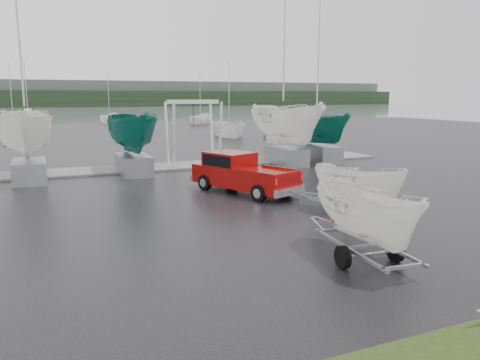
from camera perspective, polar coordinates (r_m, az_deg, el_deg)
ground_plane at (r=17.17m, az=1.23°, el=-4.57°), size 120.00×120.00×0.00m
lake at (r=115.37m, az=-20.14°, el=7.52°), size 300.00×300.00×0.00m
dock at (r=29.25m, az=-9.45°, el=1.61°), size 30.00×3.00×0.12m
treeline at (r=185.21m, az=-21.57°, el=9.19°), size 300.00×8.00×6.00m
far_hill at (r=193.20m, az=-21.70°, el=9.79°), size 300.00×6.00×10.00m
pickup_truck at (r=21.48m, az=-0.06°, el=1.01°), size 3.69×5.68×1.79m
trailer_hitched at (r=17.52m, az=14.40°, el=3.16°), size 2.43×3.78×4.26m
trailer_parked at (r=12.51m, az=15.53°, el=1.57°), size 1.83×3.70×4.77m
boat_hoist at (r=29.53m, az=-5.70°, el=6.89°), size 3.30×2.18×4.12m
keelboat_0 at (r=26.08m, az=-24.88°, el=9.01°), size 2.67×3.20×10.84m
keelboat_1 at (r=26.73m, az=-13.11°, el=8.67°), size 2.38×3.20×7.42m
keelboat_2 at (r=29.85m, az=5.78°, el=10.53°), size 2.85×3.20×11.04m
keelboat_3 at (r=31.52m, az=9.83°, el=8.42°), size 2.19×3.20×10.35m
moored_boat_1 at (r=55.77m, az=-24.23°, el=4.89°), size 2.35×2.41×11.07m
moored_boat_2 at (r=50.36m, az=-1.33°, el=5.31°), size 2.85×2.91×11.49m
moored_boat_3 at (r=73.19m, az=-4.84°, el=6.84°), size 3.53×3.54×11.30m
moored_boat_5 at (r=79.01m, az=-15.59°, el=6.76°), size 3.15×3.18×11.11m
moored_boat_6 at (r=60.54m, az=-25.79°, el=5.13°), size 3.39×3.38×11.15m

